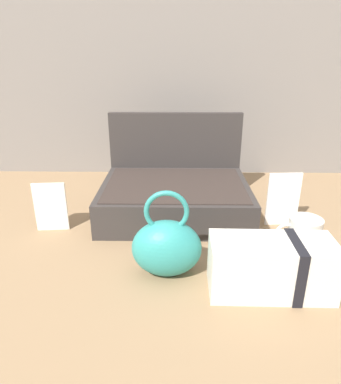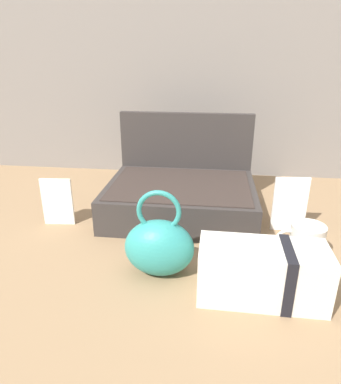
{
  "view_description": "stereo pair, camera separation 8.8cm",
  "coord_description": "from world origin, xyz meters",
  "px_view_note": "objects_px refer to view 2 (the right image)",
  "views": [
    {
      "loc": [
        0.02,
        -0.84,
        0.47
      ],
      "look_at": [
        0.01,
        -0.02,
        0.14
      ],
      "focal_mm": 32.3,
      "sensor_mm": 36.0,
      "label": 1
    },
    {
      "loc": [
        0.11,
        -0.83,
        0.47
      ],
      "look_at": [
        0.01,
        -0.02,
        0.14
      ],
      "focal_mm": 32.3,
      "sensor_mm": 36.0,
      "label": 2
    }
  ],
  "objects_px": {
    "cream_toiletry_bag": "(264,273)",
    "info_card_left": "(57,202)",
    "poster_card_right": "(290,204)",
    "open_suitcase": "(181,191)",
    "coffee_mug": "(306,241)",
    "teal_pouch_handbag": "(159,246)"
  },
  "relations": [
    {
      "from": "teal_pouch_handbag",
      "to": "info_card_left",
      "type": "relative_size",
      "value": 1.44
    },
    {
      "from": "info_card_left",
      "to": "poster_card_right",
      "type": "height_order",
      "value": "poster_card_right"
    },
    {
      "from": "open_suitcase",
      "to": "poster_card_right",
      "type": "height_order",
      "value": "open_suitcase"
    },
    {
      "from": "info_card_left",
      "to": "coffee_mug",
      "type": "bearing_deg",
      "value": -12.99
    },
    {
      "from": "open_suitcase",
      "to": "teal_pouch_handbag",
      "type": "xyz_separation_m",
      "value": [
        -0.02,
        -0.34,
        0.0
      ]
    },
    {
      "from": "cream_toiletry_bag",
      "to": "info_card_left",
      "type": "xyz_separation_m",
      "value": [
        -0.55,
        0.26,
        0.01
      ]
    },
    {
      "from": "info_card_left",
      "to": "poster_card_right",
      "type": "bearing_deg",
      "value": -1.03
    },
    {
      "from": "coffee_mug",
      "to": "poster_card_right",
      "type": "bearing_deg",
      "value": 96.26
    },
    {
      "from": "teal_pouch_handbag",
      "to": "cream_toiletry_bag",
      "type": "relative_size",
      "value": 0.8
    },
    {
      "from": "coffee_mug",
      "to": "open_suitcase",
      "type": "bearing_deg",
      "value": 144.8
    },
    {
      "from": "open_suitcase",
      "to": "coffee_mug",
      "type": "xyz_separation_m",
      "value": [
        0.33,
        -0.23,
        -0.02
      ]
    },
    {
      "from": "poster_card_right",
      "to": "open_suitcase",
      "type": "bearing_deg",
      "value": 159.86
    },
    {
      "from": "cream_toiletry_bag",
      "to": "coffee_mug",
      "type": "xyz_separation_m",
      "value": [
        0.12,
        0.17,
        -0.01
      ]
    },
    {
      "from": "teal_pouch_handbag",
      "to": "info_card_left",
      "type": "bearing_deg",
      "value": 147.93
    },
    {
      "from": "coffee_mug",
      "to": "info_card_left",
      "type": "height_order",
      "value": "info_card_left"
    },
    {
      "from": "open_suitcase",
      "to": "poster_card_right",
      "type": "relative_size",
      "value": 2.81
    },
    {
      "from": "coffee_mug",
      "to": "teal_pouch_handbag",
      "type": "bearing_deg",
      "value": -162.29
    },
    {
      "from": "open_suitcase",
      "to": "coffee_mug",
      "type": "distance_m",
      "value": 0.4
    },
    {
      "from": "teal_pouch_handbag",
      "to": "coffee_mug",
      "type": "bearing_deg",
      "value": 17.71
    },
    {
      "from": "teal_pouch_handbag",
      "to": "poster_card_right",
      "type": "bearing_deg",
      "value": 37.28
    },
    {
      "from": "open_suitcase",
      "to": "poster_card_right",
      "type": "distance_m",
      "value": 0.32
    },
    {
      "from": "cream_toiletry_bag",
      "to": "info_card_left",
      "type": "height_order",
      "value": "info_card_left"
    }
  ]
}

